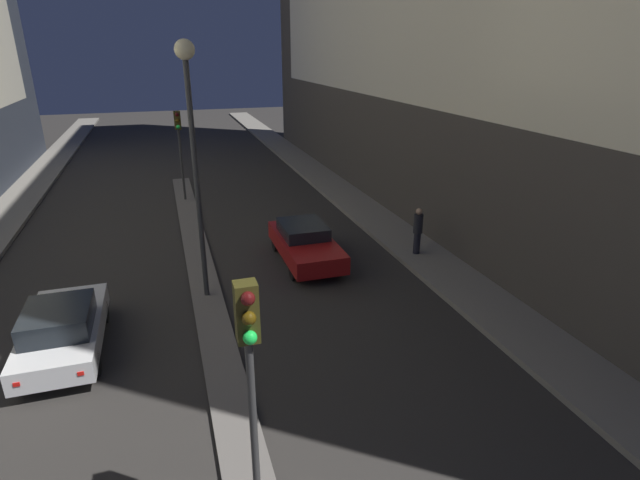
% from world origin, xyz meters
% --- Properties ---
extents(median_strip, '(0.96, 28.03, 0.13)m').
position_xyz_m(median_strip, '(0.00, 15.01, 0.06)').
color(median_strip, '#66605B').
rests_on(median_strip, ground).
extents(traffic_light_near, '(0.32, 0.42, 4.53)m').
position_xyz_m(traffic_light_near, '(0.00, 4.27, 3.45)').
color(traffic_light_near, '#383838').
rests_on(traffic_light_near, median_strip).
extents(traffic_light_mid, '(0.32, 0.42, 4.53)m').
position_xyz_m(traffic_light_mid, '(0.00, 24.40, 3.45)').
color(traffic_light_mid, '#383838').
rests_on(traffic_light_mid, median_strip).
extents(street_lamp, '(0.56, 0.56, 7.70)m').
position_xyz_m(street_lamp, '(0.00, 13.08, 5.59)').
color(street_lamp, '#383838').
rests_on(street_lamp, median_strip).
extents(car_left_lane, '(1.87, 4.30, 1.47)m').
position_xyz_m(car_left_lane, '(-3.87, 11.03, 0.74)').
color(car_left_lane, silver).
rests_on(car_left_lane, ground).
extents(car_right_lane, '(1.88, 4.53, 1.42)m').
position_xyz_m(car_right_lane, '(3.87, 15.01, 0.74)').
color(car_right_lane, maroon).
rests_on(car_right_lane, ground).
extents(pedestrian_on_right_sidewalk, '(0.35, 0.35, 1.81)m').
position_xyz_m(pedestrian_on_right_sidewalk, '(8.05, 14.05, 1.14)').
color(pedestrian_on_right_sidewalk, black).
rests_on(pedestrian_on_right_sidewalk, sidewalk_right).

